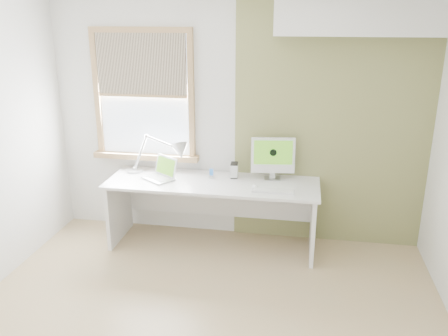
% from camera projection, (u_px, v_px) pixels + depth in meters
% --- Properties ---
extents(room, '(4.04, 3.54, 2.64)m').
position_uv_depth(room, '(199.00, 174.00, 3.30)').
color(room, tan).
rests_on(room, ground).
extents(accent_wall, '(2.00, 0.02, 2.60)m').
position_uv_depth(accent_wall, '(331.00, 125.00, 4.76)').
color(accent_wall, '#7F8F51').
rests_on(accent_wall, room).
extents(soffit, '(1.60, 0.40, 0.42)m').
position_uv_depth(soffit, '(363.00, 12.00, 4.22)').
color(soffit, white).
rests_on(soffit, room).
extents(window, '(1.20, 0.14, 1.42)m').
position_uv_depth(window, '(143.00, 96.00, 4.98)').
color(window, '#9F7C50').
rests_on(window, room).
extents(desk, '(2.20, 0.70, 0.73)m').
position_uv_depth(desk, '(214.00, 197.00, 4.92)').
color(desk, white).
rests_on(desk, room).
extents(desk_lamp, '(0.77, 0.31, 0.43)m').
position_uv_depth(desk_lamp, '(172.00, 153.00, 5.00)').
color(desk_lamp, silver).
rests_on(desk_lamp, desk).
extents(laptop, '(0.41, 0.39, 0.22)m').
position_uv_depth(laptop, '(161.00, 173.00, 4.88)').
color(laptop, silver).
rests_on(laptop, desk).
extents(phone_dock, '(0.07, 0.07, 0.12)m').
position_uv_depth(phone_dock, '(212.00, 175.00, 4.90)').
color(phone_dock, silver).
rests_on(phone_dock, desk).
extents(external_drive, '(0.09, 0.13, 0.16)m').
position_uv_depth(external_drive, '(234.00, 170.00, 4.91)').
color(external_drive, silver).
rests_on(external_drive, desk).
extents(imac, '(0.46, 0.17, 0.45)m').
position_uv_depth(imac, '(273.00, 156.00, 4.81)').
color(imac, silver).
rests_on(imac, desk).
extents(keyboard, '(0.42, 0.13, 0.02)m').
position_uv_depth(keyboard, '(273.00, 191.00, 4.53)').
color(keyboard, white).
rests_on(keyboard, desk).
extents(mouse, '(0.08, 0.10, 0.03)m').
position_uv_depth(mouse, '(255.00, 187.00, 4.62)').
color(mouse, white).
rests_on(mouse, desk).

